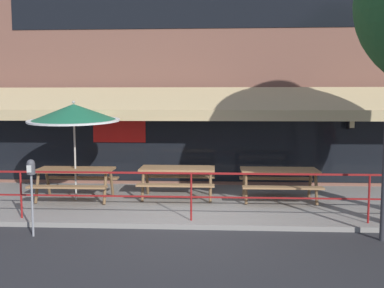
{
  "coord_description": "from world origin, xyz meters",
  "views": [
    {
      "loc": [
        0.47,
        -8.0,
        2.46
      ],
      "look_at": [
        -0.05,
        1.6,
        1.5
      ],
      "focal_mm": 40.0,
      "sensor_mm": 36.0,
      "label": 1
    }
  ],
  "objects_px": {
    "picnic_table_centre": "(178,174)",
    "parking_meter_near": "(31,174)",
    "picnic_table_left": "(75,175)",
    "patio_umbrella_left": "(74,113)",
    "picnic_table_right": "(279,176)"
  },
  "relations": [
    {
      "from": "picnic_table_left",
      "to": "parking_meter_near",
      "type": "xyz_separation_m",
      "value": [
        0.01,
        -2.44,
        0.44
      ]
    },
    {
      "from": "picnic_table_centre",
      "to": "parking_meter_near",
      "type": "height_order",
      "value": "parking_meter_near"
    },
    {
      "from": "picnic_table_centre",
      "to": "parking_meter_near",
      "type": "bearing_deg",
      "value": -131.08
    },
    {
      "from": "patio_umbrella_left",
      "to": "picnic_table_left",
      "type": "bearing_deg",
      "value": -90.0
    },
    {
      "from": "picnic_table_right",
      "to": "patio_umbrella_left",
      "type": "height_order",
      "value": "patio_umbrella_left"
    },
    {
      "from": "patio_umbrella_left",
      "to": "picnic_table_centre",
      "type": "bearing_deg",
      "value": 6.88
    },
    {
      "from": "parking_meter_near",
      "to": "picnic_table_left",
      "type": "bearing_deg",
      "value": 90.33
    },
    {
      "from": "picnic_table_left",
      "to": "picnic_table_right",
      "type": "relative_size",
      "value": 1.0
    },
    {
      "from": "picnic_table_centre",
      "to": "patio_umbrella_left",
      "type": "distance_m",
      "value": 2.85
    },
    {
      "from": "picnic_table_centre",
      "to": "parking_meter_near",
      "type": "relative_size",
      "value": 1.27
    },
    {
      "from": "picnic_table_right",
      "to": "parking_meter_near",
      "type": "distance_m",
      "value": 5.52
    },
    {
      "from": "picnic_table_right",
      "to": "picnic_table_centre",
      "type": "bearing_deg",
      "value": 176.85
    },
    {
      "from": "picnic_table_centre",
      "to": "patio_umbrella_left",
      "type": "relative_size",
      "value": 0.76
    },
    {
      "from": "picnic_table_right",
      "to": "patio_umbrella_left",
      "type": "relative_size",
      "value": 0.76
    },
    {
      "from": "picnic_table_left",
      "to": "patio_umbrella_left",
      "type": "height_order",
      "value": "patio_umbrella_left"
    }
  ]
}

